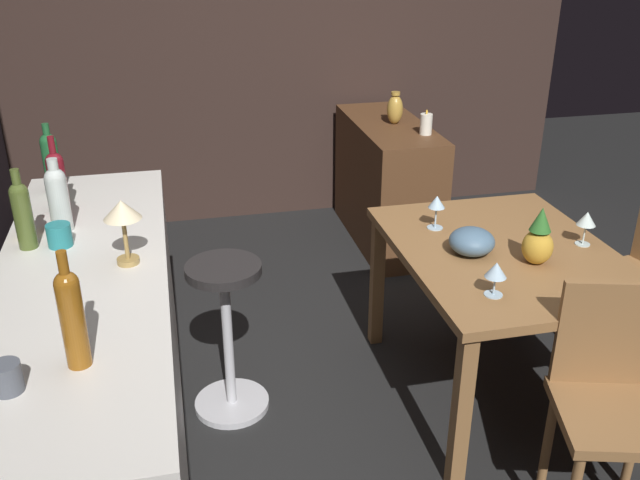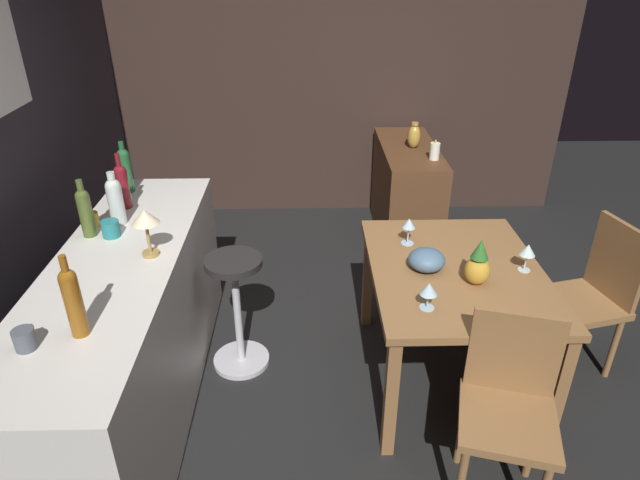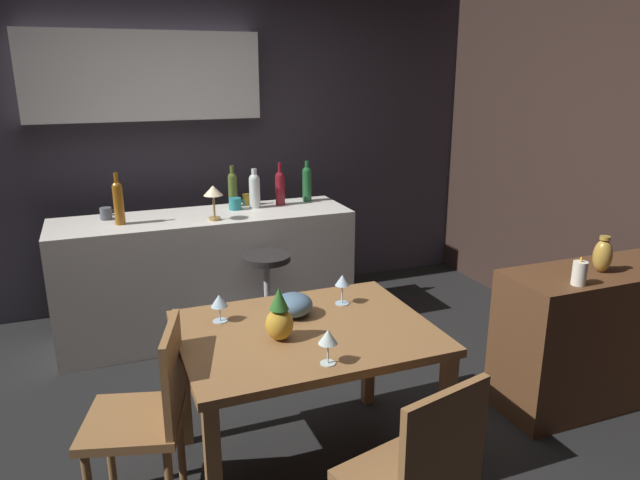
% 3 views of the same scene
% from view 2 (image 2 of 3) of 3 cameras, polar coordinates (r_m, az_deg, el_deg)
% --- Properties ---
extents(ground_plane, '(9.00, 9.00, 0.00)m').
position_cam_2_polar(ground_plane, '(3.22, 6.51, -15.60)').
color(ground_plane, black).
extents(wall_side_right, '(0.10, 4.40, 2.60)m').
position_cam_2_polar(wall_side_right, '(4.94, -0.15, 17.43)').
color(wall_side_right, '#33231E').
rests_on(wall_side_right, ground_plane).
extents(dining_table, '(1.16, 0.89, 0.74)m').
position_cam_2_polar(dining_table, '(3.00, 13.89, -4.39)').
color(dining_table, olive).
rests_on(dining_table, ground_plane).
extents(kitchen_counter, '(2.10, 0.60, 0.90)m').
position_cam_2_polar(kitchen_counter, '(3.03, -19.29, -9.37)').
color(kitchen_counter, silver).
rests_on(kitchen_counter, ground_plane).
extents(sideboard_cabinet, '(1.10, 0.44, 0.82)m').
position_cam_2_polar(sideboard_cabinet, '(4.62, 8.96, 4.74)').
color(sideboard_cabinet, '#56351E').
rests_on(sideboard_cabinet, ground_plane).
extents(chair_near_window, '(0.49, 0.49, 0.90)m').
position_cam_2_polar(chair_near_window, '(2.56, 19.08, -15.93)').
color(chair_near_window, olive).
rests_on(chair_near_window, ground_plane).
extents(chair_by_doorway, '(0.48, 0.48, 0.91)m').
position_cam_2_polar(chair_by_doorway, '(3.47, 26.60, -4.97)').
color(chair_by_doorway, olive).
rests_on(chair_by_doorway, ground_plane).
extents(bar_stool, '(0.34, 0.34, 0.72)m').
position_cam_2_polar(bar_stool, '(3.20, -8.64, -7.21)').
color(bar_stool, '#262323').
rests_on(bar_stool, ground_plane).
extents(wine_glass_left, '(0.08, 0.08, 0.15)m').
position_cam_2_polar(wine_glass_left, '(2.98, 20.89, -1.05)').
color(wine_glass_left, silver).
rests_on(wine_glass_left, dining_table).
extents(wine_glass_right, '(0.08, 0.08, 0.14)m').
position_cam_2_polar(wine_glass_right, '(2.55, 11.30, -5.12)').
color(wine_glass_right, silver).
rests_on(wine_glass_right, dining_table).
extents(wine_glass_center, '(0.08, 0.08, 0.16)m').
position_cam_2_polar(wine_glass_center, '(3.08, 9.27, 1.61)').
color(wine_glass_center, silver).
rests_on(wine_glass_center, dining_table).
extents(pineapple_centerpiece, '(0.12, 0.12, 0.24)m').
position_cam_2_polar(pineapple_centerpiece, '(2.79, 16.19, -2.55)').
color(pineapple_centerpiece, gold).
rests_on(pineapple_centerpiece, dining_table).
extents(fruit_bowl, '(0.19, 0.19, 0.11)m').
position_cam_2_polar(fruit_bowl, '(2.88, 11.09, -2.04)').
color(fruit_bowl, slate).
rests_on(fruit_bowl, dining_table).
extents(wine_bottle_green, '(0.07, 0.07, 0.32)m').
position_cam_2_polar(wine_bottle_green, '(3.51, -19.69, 7.06)').
color(wine_bottle_green, '#1E592D').
rests_on(wine_bottle_green, kitchen_counter).
extents(wine_bottle_olive, '(0.07, 0.07, 0.31)m').
position_cam_2_polar(wine_bottle_olive, '(3.02, -23.34, 2.87)').
color(wine_bottle_olive, '#475623').
rests_on(wine_bottle_olive, kitchen_counter).
extents(wine_bottle_amber, '(0.07, 0.07, 0.35)m').
position_cam_2_polar(wine_bottle_amber, '(2.25, -24.42, -5.68)').
color(wine_bottle_amber, '#8C5114').
rests_on(wine_bottle_amber, kitchen_counter).
extents(wine_bottle_ruby, '(0.07, 0.07, 0.32)m').
position_cam_2_polar(wine_bottle_ruby, '(3.29, -19.98, 5.48)').
color(wine_bottle_ruby, maroon).
rests_on(wine_bottle_ruby, kitchen_counter).
extents(wine_bottle_clear, '(0.08, 0.08, 0.30)m').
position_cam_2_polar(wine_bottle_clear, '(3.10, -20.61, 4.03)').
color(wine_bottle_clear, silver).
rests_on(wine_bottle_clear, kitchen_counter).
extents(cup_mustard, '(0.11, 0.07, 0.08)m').
position_cam_2_polar(cup_mustard, '(3.17, -22.72, 2.04)').
color(cup_mustard, gold).
rests_on(cup_mustard, kitchen_counter).
extents(cup_slate, '(0.11, 0.08, 0.08)m').
position_cam_2_polar(cup_slate, '(2.33, -28.47, -9.08)').
color(cup_slate, '#515660').
rests_on(cup_slate, kitchen_counter).
extents(cup_teal, '(0.13, 0.09, 0.09)m').
position_cam_2_polar(cup_teal, '(3.01, -21.02, 1.12)').
color(cup_teal, teal).
rests_on(cup_teal, kitchen_counter).
extents(counter_lamp, '(0.13, 0.13, 0.24)m').
position_cam_2_polar(counter_lamp, '(2.70, -17.78, 1.91)').
color(counter_lamp, '#A58447').
rests_on(counter_lamp, kitchen_counter).
extents(pillar_candle_tall, '(0.07, 0.07, 0.15)m').
position_cam_2_polar(pillar_candle_tall, '(4.21, 11.90, 9.07)').
color(pillar_candle_tall, white).
rests_on(pillar_candle_tall, sideboard_cabinet).
extents(vase_brass, '(0.10, 0.10, 0.21)m').
position_cam_2_polar(vase_brass, '(4.43, 9.80, 10.65)').
color(vase_brass, '#B78C38').
rests_on(vase_brass, sideboard_cabinet).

